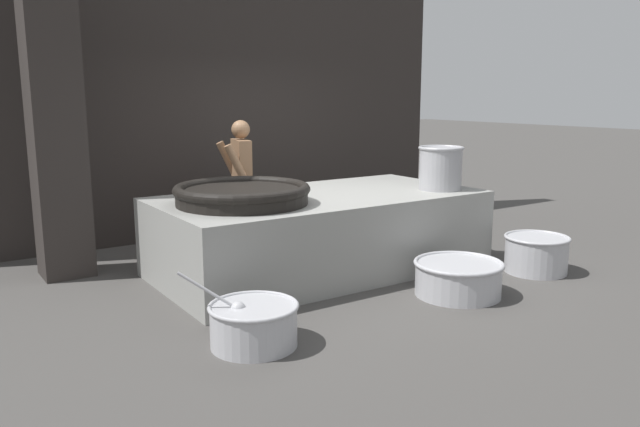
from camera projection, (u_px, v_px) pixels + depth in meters
The scene contains 10 objects.
ground_plane at pixel (320, 269), 7.06m from camera, with size 60.00×60.00×0.00m, color #474442.
back_wall at pixel (222, 83), 8.67m from camera, with size 7.27×0.24×4.20m, color #2D2826.
support_pillar at pixel (52, 80), 6.46m from camera, with size 0.52×0.52×4.20m, color #2D2826.
hearth_platform at pixel (320, 232), 6.98m from camera, with size 3.59×1.83×0.86m.
giant_wok_near at pixel (242, 193), 6.29m from camera, with size 1.38×1.38×0.20m.
stock_pot at pixel (441, 167), 7.22m from camera, with size 0.52×0.52×0.50m.
cook at pixel (241, 181), 7.76m from camera, with size 0.46×0.65×1.64m.
prep_bowl_vegetables at pixel (254, 323), 4.89m from camera, with size 0.88×0.72×0.63m.
prep_bowl_meat at pixel (536, 252), 6.92m from camera, with size 0.71×0.71×0.41m.
prep_bowl_extra at pixel (458, 276), 6.13m from camera, with size 0.88×0.88×0.34m.
Camera 1 is at (-3.79, -5.66, 1.96)m, focal length 35.00 mm.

